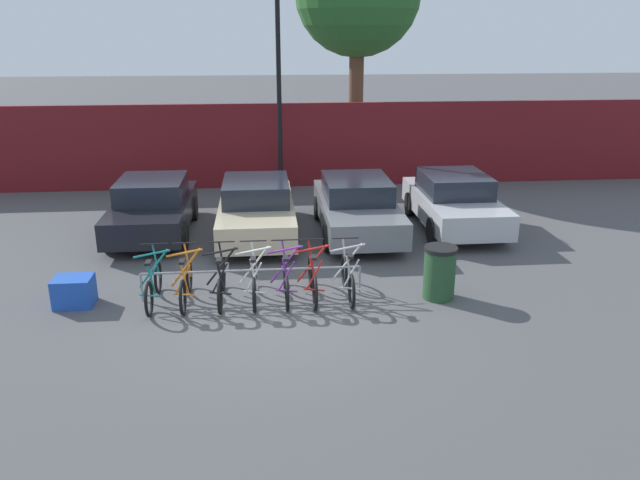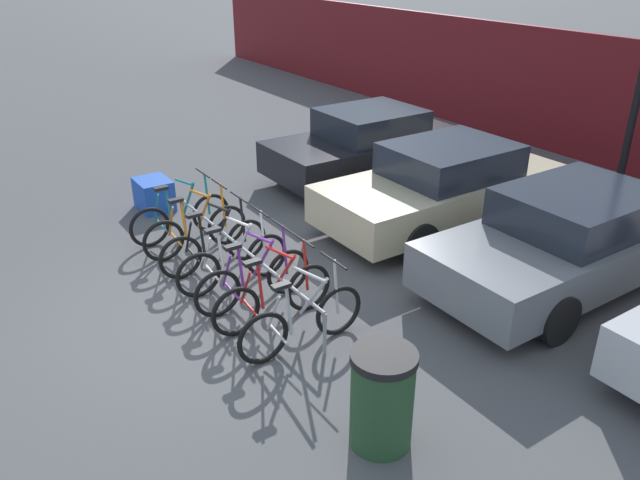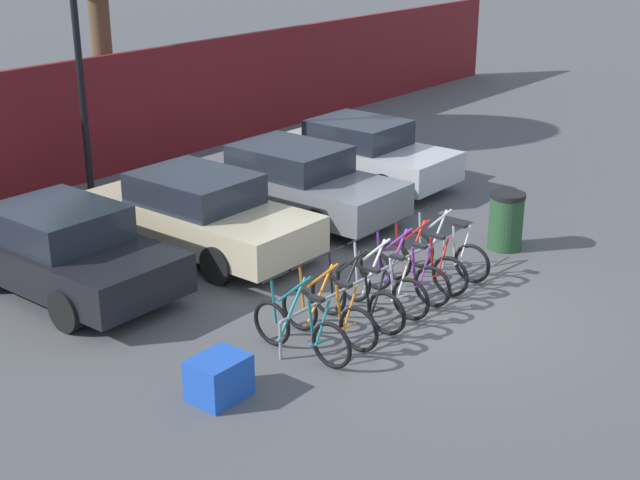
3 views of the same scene
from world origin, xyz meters
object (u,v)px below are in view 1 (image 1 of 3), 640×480
object	(u,v)px
bike_rack	(252,273)
car_grey	(357,206)
bicycle_orange	(186,284)
bicycle_black	(221,283)
bicycle_purple	(286,280)
bicycle_red	(313,279)
trash_bin	(439,272)
bicycle_silver	(348,278)
bicycle_teal	(153,285)
car_black	(153,207)
car_silver	(454,201)
car_beige	(257,209)
lamp_post	(279,84)
cargo_crate	(74,291)
bicycle_white	(254,282)

from	to	relation	value
bike_rack	car_grey	bearing A→B (deg)	55.49
bicycle_orange	bicycle_black	world-z (taller)	same
bicycle_purple	car_grey	xyz separation A→B (m)	(1.94, 3.90, 0.31)
bicycle_red	car_grey	size ratio (longest dim) A/B	0.39
trash_bin	bicycle_black	bearing A→B (deg)	177.13
bicycle_silver	trash_bin	world-z (taller)	bicycle_silver
bicycle_teal	bicycle_silver	size ratio (longest dim) A/B	1.00
car_black	bicycle_red	bearing A→B (deg)	-49.66
bike_rack	bicycle_black	xyz separation A→B (m)	(-0.57, -0.15, -0.11)
car_black	car_silver	bearing A→B (deg)	-1.09
bicycle_silver	car_black	distance (m)	6.10
car_beige	car_silver	bearing A→B (deg)	2.46
bicycle_black	car_grey	distance (m)	5.02
lamp_post	car_beige	bearing A→B (deg)	-100.22
bicycle_purple	bike_rack	bearing A→B (deg)	164.34
bicycle_black	bicycle_silver	xyz separation A→B (m)	(2.40, 0.00, 0.00)
car_grey	cargo_crate	distance (m)	7.02
bicycle_teal	bicycle_silver	xyz separation A→B (m)	(3.66, 0.00, 0.00)
bicycle_red	car_silver	bearing A→B (deg)	44.38
bicycle_teal	car_grey	world-z (taller)	car_grey
bicycle_purple	car_beige	bearing A→B (deg)	95.51
car_beige	car_silver	xyz separation A→B (m)	(5.06, 0.22, -0.00)
lamp_post	car_silver	bearing A→B (deg)	-41.41
bicycle_silver	trash_bin	size ratio (longest dim) A/B	1.66
bike_rack	car_beige	xyz separation A→B (m)	(0.08, 3.79, 0.20)
bicycle_orange	bicycle_red	distance (m)	2.39
bicycle_purple	bicycle_teal	bearing A→B (deg)	177.42
bicycle_orange	bicycle_red	world-z (taller)	same
bicycle_black	bicycle_teal	bearing A→B (deg)	176.60
bike_rack	bicycle_orange	world-z (taller)	bicycle_orange
cargo_crate	bicycle_black	bearing A→B (deg)	-1.72
bicycle_white	bicycle_teal	bearing A→B (deg)	-179.72
bicycle_purple	car_silver	distance (m)	6.13
bicycle_orange	car_black	size ratio (longest dim) A/B	0.42
bicycle_black	bicycle_silver	world-z (taller)	same
lamp_post	trash_bin	distance (m)	9.08
bicycle_silver	car_beige	distance (m)	4.32
bike_rack	bicycle_white	bearing A→B (deg)	-73.25
bicycle_black	car_grey	world-z (taller)	car_grey
bicycle_purple	bicycle_silver	distance (m)	1.19
car_grey	car_silver	bearing A→B (deg)	5.62
bicycle_red	cargo_crate	bearing A→B (deg)	177.18
car_beige	cargo_crate	size ratio (longest dim) A/B	6.23
bicycle_orange	cargo_crate	size ratio (longest dim) A/B	2.44
bicycle_teal	car_black	bearing A→B (deg)	95.79
bike_rack	car_black	world-z (taller)	car_black
bike_rack	trash_bin	world-z (taller)	trash_bin
trash_bin	car_black	bearing A→B (deg)	143.35
bicycle_white	cargo_crate	xyz separation A→B (m)	(-3.35, 0.08, -0.10)
trash_bin	cargo_crate	size ratio (longest dim) A/B	1.47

